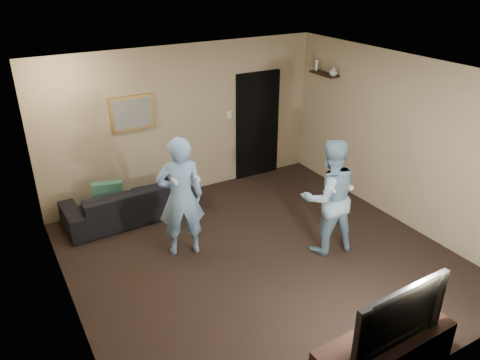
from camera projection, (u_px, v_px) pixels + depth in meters
ground at (261, 259)px, 6.59m from camera, size 5.00×5.00×0.00m
ceiling at (266, 75)px, 5.47m from camera, size 5.00×5.00×0.04m
wall_back at (185, 122)px, 7.98m from camera, size 5.00×0.04×2.60m
wall_front at (418, 280)px, 4.07m from camera, size 5.00×0.04×2.60m
wall_left at (63, 225)px, 4.90m from camera, size 0.04×5.00×2.60m
wall_right at (401, 141)px, 7.15m from camera, size 0.04×5.00×2.60m
sofa at (129, 201)px, 7.50m from camera, size 2.06×0.86×0.60m
throw_pillow at (108, 196)px, 7.28m from camera, size 0.48×0.25×0.46m
painting_frame at (132, 113)px, 7.43m from camera, size 0.72×0.05×0.57m
painting_canvas at (133, 114)px, 7.41m from camera, size 0.62×0.01×0.47m
doorway at (257, 125)px, 8.74m from camera, size 0.90×0.06×2.00m
light_switch at (229, 115)px, 8.35m from camera, size 0.08×0.02×0.12m
wall_shelf at (324, 74)px, 8.21m from camera, size 0.20×0.60×0.03m
shelf_vase at (334, 71)px, 7.98m from camera, size 0.15×0.15×0.16m
shelf_figurine at (316, 66)px, 8.34m from camera, size 0.06×0.06×0.18m
tv_console at (383, 358)px, 4.64m from camera, size 1.52×0.53×0.54m
television at (391, 311)px, 4.38m from camera, size 1.14×0.18×0.66m
wii_player_left at (181, 197)px, 6.39m from camera, size 0.72×0.57×1.75m
wii_player_right at (329, 197)px, 6.47m from camera, size 0.93×0.79×1.69m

